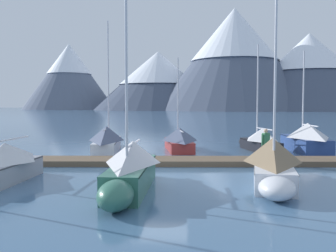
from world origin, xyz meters
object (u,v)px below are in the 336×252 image
at_px(person_on_dock, 266,142).
at_px(sailboat_mid_dock_port, 108,139).
at_px(sailboat_mid_dock_starboard, 130,168).
at_px(sailboat_end_of_dock, 259,140).
at_px(sailboat_outer_slip, 273,163).
at_px(sailboat_last_slip, 304,138).
at_px(sailboat_far_berth, 179,139).

bearing_deg(person_on_dock, sailboat_mid_dock_port, 151.97).
xyz_separation_m(sailboat_mid_dock_port, sailboat_mid_dock_starboard, (3.53, -11.65, 0.03)).
bearing_deg(sailboat_end_of_dock, sailboat_outer_slip, -97.55).
bearing_deg(sailboat_end_of_dock, sailboat_mid_dock_starboard, -119.61).
height_order(sailboat_end_of_dock, person_on_dock, sailboat_end_of_dock).
xyz_separation_m(sailboat_end_of_dock, person_on_dock, (-0.81, -6.31, 0.48)).
bearing_deg(sailboat_last_slip, sailboat_outer_slip, -112.35).
distance_m(sailboat_outer_slip, sailboat_last_slip, 12.35).
bearing_deg(sailboat_far_berth, sailboat_outer_slip, -68.90).
height_order(sailboat_mid_dock_port, sailboat_mid_dock_starboard, sailboat_mid_dock_port).
height_order(sailboat_outer_slip, sailboat_last_slip, sailboat_outer_slip).
relative_size(sailboat_outer_slip, sailboat_last_slip, 1.14).
height_order(sailboat_far_berth, person_on_dock, sailboat_far_berth).
height_order(sailboat_mid_dock_starboard, sailboat_last_slip, sailboat_mid_dock_starboard).
distance_m(sailboat_mid_dock_starboard, sailboat_last_slip, 16.65).
distance_m(sailboat_outer_slip, person_on_dock, 4.86).
bearing_deg(sailboat_mid_dock_port, sailboat_far_berth, 11.94).
xyz_separation_m(sailboat_mid_dock_starboard, sailboat_last_slip, (10.43, 12.98, 0.05)).
bearing_deg(sailboat_mid_dock_starboard, sailboat_far_berth, 83.55).
distance_m(sailboat_mid_dock_port, sailboat_end_of_dock, 10.78).
height_order(sailboat_mid_dock_starboard, sailboat_far_berth, sailboat_mid_dock_starboard).
bearing_deg(sailboat_end_of_dock, sailboat_last_slip, 5.48).
bearing_deg(sailboat_end_of_dock, sailboat_mid_dock_port, -174.53).
height_order(sailboat_mid_dock_port, person_on_dock, sailboat_mid_dock_port).
distance_m(sailboat_mid_dock_starboard, person_on_dock, 9.03).
height_order(sailboat_mid_dock_port, sailboat_last_slip, sailboat_mid_dock_port).
bearing_deg(sailboat_far_berth, person_on_dock, -51.97).
bearing_deg(sailboat_far_berth, sailboat_last_slip, 1.82).
distance_m(sailboat_far_berth, sailboat_last_slip, 9.00).
bearing_deg(sailboat_outer_slip, sailboat_last_slip, 67.65).
distance_m(sailboat_mid_dock_starboard, sailboat_outer_slip, 5.94).
bearing_deg(person_on_dock, sailboat_end_of_dock, 82.64).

